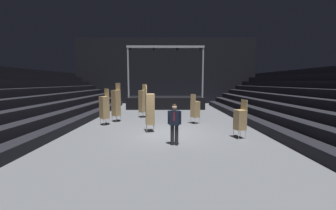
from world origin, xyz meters
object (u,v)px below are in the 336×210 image
object	(u,v)px
man_with_tie	(174,122)
chair_stack_mid_right	(143,101)
chair_stack_mid_left	(150,109)
chair_stack_front_left	(104,107)
stage_riser	(166,102)
chair_stack_rear_left	(116,103)
chair_stack_mid_centre	(195,109)
chair_stack_front_right	(240,119)

from	to	relation	value
man_with_tie	chair_stack_mid_right	bearing A→B (deg)	-62.81
chair_stack_mid_right	chair_stack_mid_left	bearing A→B (deg)	144.44
chair_stack_front_left	stage_riser	bearing A→B (deg)	-73.07
chair_stack_mid_right	chair_stack_rear_left	xyz separation A→B (m)	(-1.56, -1.64, 0.04)
stage_riser	chair_stack_mid_centre	bearing A→B (deg)	-76.55
chair_stack_front_right	chair_stack_mid_right	xyz separation A→B (m)	(-5.19, 5.68, 0.34)
chair_stack_front_right	chair_stack_mid_left	bearing A→B (deg)	56.31
man_with_tie	chair_stack_mid_centre	distance (m)	4.67
chair_stack_mid_right	chair_stack_rear_left	size ratio (longest dim) A/B	0.97
man_with_tie	chair_stack_mid_centre	world-z (taller)	chair_stack_mid_centre
man_with_tie	chair_stack_rear_left	xyz separation A→B (m)	(-3.65, 5.09, 0.30)
stage_riser	chair_stack_front_right	world-z (taller)	stage_riser
chair_stack_rear_left	chair_stack_mid_right	bearing A→B (deg)	-97.66
stage_riser	chair_stack_front_left	bearing A→B (deg)	-113.96
stage_riser	chair_stack_mid_centre	xyz separation A→B (m)	(1.89, -7.91, 0.28)
stage_riser	chair_stack_mid_centre	size ratio (longest dim) A/B	4.00
stage_riser	chair_stack_front_left	xyz separation A→B (m)	(-3.69, -8.31, 0.45)
chair_stack_front_right	chair_stack_rear_left	bearing A→B (deg)	41.49
chair_stack_front_left	chair_stack_mid_right	xyz separation A→B (m)	(2.01, 2.69, 0.13)
chair_stack_front_left	chair_stack_mid_right	distance (m)	3.36
chair_stack_rear_left	chair_stack_front_left	bearing A→B (deg)	102.47
chair_stack_mid_right	chair_stack_mid_centre	size ratio (longest dim) A/B	1.32
chair_stack_front_right	chair_stack_rear_left	distance (m)	7.87
chair_stack_front_left	chair_stack_mid_left	xyz separation A→B (m)	(2.91, -1.75, 0.13)
stage_riser	man_with_tie	size ratio (longest dim) A/B	4.36
chair_stack_mid_right	chair_stack_mid_centre	distance (m)	4.25
man_with_tie	chair_stack_mid_left	xyz separation A→B (m)	(-1.19, 2.28, 0.26)
man_with_tie	stage_riser	bearing A→B (deg)	-78.18
chair_stack_mid_centre	chair_stack_front_left	bearing A→B (deg)	-122.74
chair_stack_front_right	chair_stack_mid_centre	world-z (taller)	chair_stack_mid_centre
chair_stack_front_right	chair_stack_mid_right	size ratio (longest dim) A/B	0.73
chair_stack_front_left	chair_stack_front_right	bearing A→B (deg)	-161.71
man_with_tie	chair_stack_mid_left	size ratio (longest dim) A/B	0.70
man_with_tie	chair_stack_front_left	distance (m)	5.75
stage_riser	chair_stack_rear_left	xyz separation A→B (m)	(-3.24, -7.25, 0.62)
chair_stack_mid_right	chair_stack_mid_centre	bearing A→B (deg)	-169.67
stage_riser	chair_stack_front_right	distance (m)	11.84
stage_riser	chair_stack_front_right	size ratio (longest dim) A/B	4.19
chair_stack_front_right	chair_stack_mid_right	bearing A→B (deg)	24.84
stage_riser	chair_stack_rear_left	distance (m)	7.97
chair_stack_mid_centre	chair_stack_front_right	bearing A→B (deg)	-11.31
stage_riser	chair_stack_mid_right	xyz separation A→B (m)	(-1.68, -5.62, 0.58)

